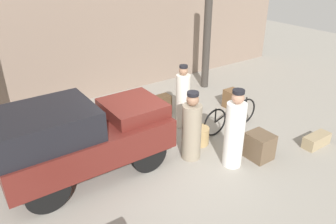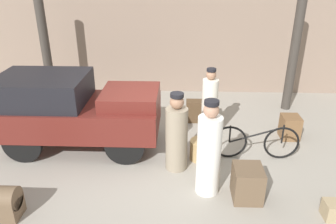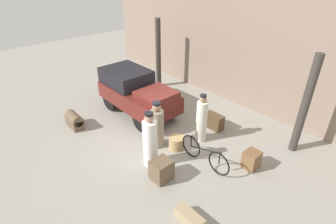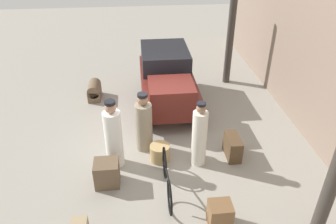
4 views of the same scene
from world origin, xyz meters
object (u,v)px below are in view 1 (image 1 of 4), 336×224
at_px(bicycle, 231,116).
at_px(porter_standing_middle, 192,129).
at_px(truck, 79,135).
at_px(conductor_in_dark_uniform, 234,132).
at_px(suitcase_black_upright, 259,146).
at_px(wicker_basket, 199,136).
at_px(porter_carrying_trunk, 183,99).
at_px(trunk_wicker_pale, 159,106).
at_px(trunk_umber_medium, 232,99).
at_px(trunk_large_brown, 316,140).

xyz_separation_m(bicycle, porter_standing_middle, (-1.66, -0.43, 0.35)).
distance_m(truck, bicycle, 3.98).
bearing_deg(conductor_in_dark_uniform, porter_standing_middle, 127.82).
xyz_separation_m(bicycle, suitcase_black_upright, (-0.40, -1.33, -0.08)).
height_order(wicker_basket, suitcase_black_upright, suitcase_black_upright).
bearing_deg(bicycle, wicker_basket, -176.56).
height_order(porter_carrying_trunk, trunk_wicker_pale, porter_carrying_trunk).
bearing_deg(trunk_wicker_pale, porter_standing_middle, -104.67).
height_order(conductor_in_dark_uniform, trunk_umber_medium, conductor_in_dark_uniform).
relative_size(trunk_wicker_pale, trunk_umber_medium, 1.27).
xyz_separation_m(truck, wicker_basket, (2.79, -0.46, -0.72)).
height_order(truck, trunk_umber_medium, truck).
distance_m(truck, suitcase_black_upright, 3.97).
bearing_deg(suitcase_black_upright, trunk_large_brown, -16.67).
bearing_deg(suitcase_black_upright, conductor_in_dark_uniform, 166.45).
bearing_deg(conductor_in_dark_uniform, trunk_large_brown, -15.72).
relative_size(conductor_in_dark_uniform, trunk_umber_medium, 3.22).
distance_m(bicycle, wicker_basket, 1.14).
relative_size(bicycle, suitcase_black_upright, 3.01).
relative_size(conductor_in_dark_uniform, porter_carrying_trunk, 1.04).
relative_size(suitcase_black_upright, trunk_large_brown, 0.81).
distance_m(trunk_umber_medium, trunk_large_brown, 2.75).
xyz_separation_m(wicker_basket, porter_standing_middle, (-0.53, -0.36, 0.52)).
height_order(porter_carrying_trunk, trunk_large_brown, porter_carrying_trunk).
bearing_deg(wicker_basket, truck, 170.71).
relative_size(trunk_wicker_pale, suitcase_black_upright, 1.16).
height_order(bicycle, trunk_umber_medium, bicycle).
bearing_deg(bicycle, conductor_in_dark_uniform, -132.96).
bearing_deg(trunk_wicker_pale, suitcase_black_upright, -77.66).
distance_m(trunk_wicker_pale, suitcase_black_upright, 3.19).
bearing_deg(trunk_wicker_pale, conductor_in_dark_uniform, -90.10).
xyz_separation_m(trunk_wicker_pale, suitcase_black_upright, (0.68, -3.12, 0.02)).
distance_m(porter_carrying_trunk, trunk_large_brown, 3.44).
relative_size(bicycle, wicker_basket, 3.68).
bearing_deg(trunk_wicker_pale, truck, -153.87).
distance_m(conductor_in_dark_uniform, porter_standing_middle, 0.94).
distance_m(bicycle, suitcase_black_upright, 1.39).
relative_size(bicycle, porter_carrying_trunk, 1.07).
distance_m(conductor_in_dark_uniform, suitcase_black_upright, 0.87).
xyz_separation_m(truck, porter_carrying_trunk, (3.00, 0.48, -0.15)).
distance_m(bicycle, conductor_in_dark_uniform, 1.65).
height_order(suitcase_black_upright, trunk_large_brown, suitcase_black_upright).
relative_size(truck, trunk_wicker_pale, 4.85).
height_order(wicker_basket, trunk_umber_medium, trunk_umber_medium).
bearing_deg(porter_standing_middle, porter_carrying_trunk, 60.39).
distance_m(wicker_basket, porter_standing_middle, 0.83).
relative_size(truck, suitcase_black_upright, 5.64).
bearing_deg(porter_standing_middle, wicker_basket, 34.13).
height_order(wicker_basket, trunk_large_brown, wicker_basket).
xyz_separation_m(conductor_in_dark_uniform, trunk_large_brown, (2.23, -0.63, -0.67)).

